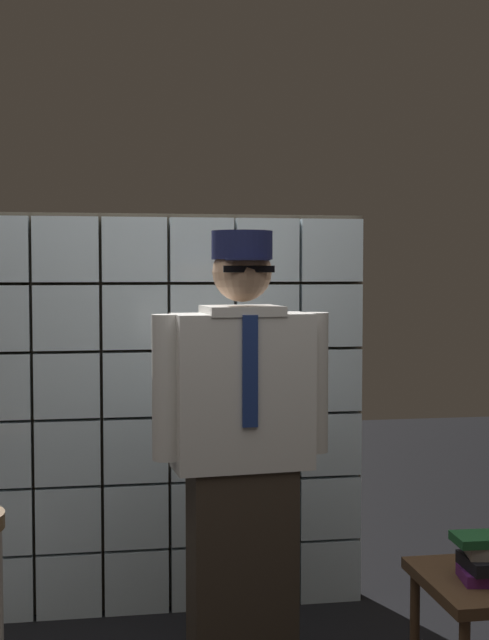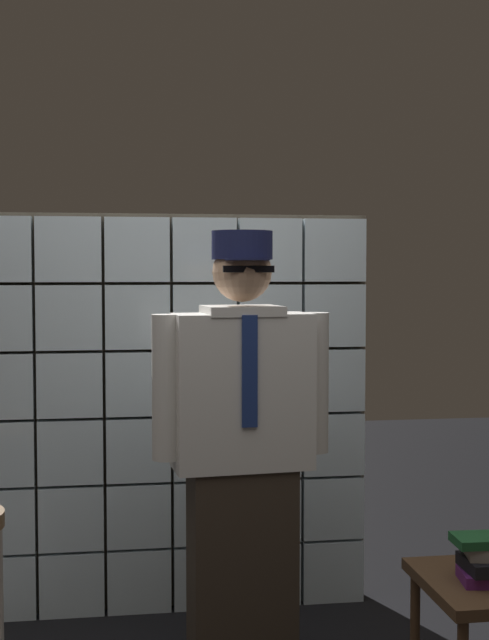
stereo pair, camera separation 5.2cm
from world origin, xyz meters
TOP-DOWN VIEW (x-y plane):
  - glass_block_wall at (0.00, 1.25)m, footprint 1.81×0.10m
  - standing_person at (0.21, 0.49)m, footprint 0.67×0.30m

SIDE VIEW (x-z plane):
  - standing_person at x=0.21m, z-range 0.04..1.71m
  - glass_block_wall at x=0.00m, z-range -0.02..1.79m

